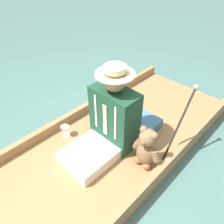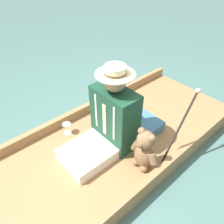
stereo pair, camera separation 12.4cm
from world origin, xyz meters
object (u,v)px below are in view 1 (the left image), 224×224
seated_person (109,121)px  teddy_bear (146,149)px  walking_cane (182,117)px  wine_glass (65,129)px

seated_person → teddy_bear: (-0.40, -0.05, -0.11)m
seated_person → walking_cane: 0.65m
teddy_bear → wine_glass: teddy_bear is taller
seated_person → wine_glass: bearing=25.3°
seated_person → teddy_bear: seated_person is taller
teddy_bear → wine_glass: 0.86m
teddy_bear → walking_cane: (-0.10, -0.35, 0.20)m
wine_glass → walking_cane: bearing=-145.3°
seated_person → walking_cane: seated_person is taller
teddy_bear → walking_cane: size_ratio=0.63×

